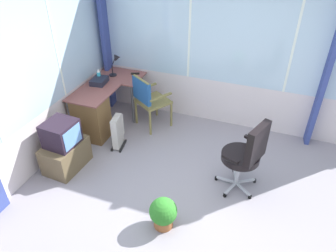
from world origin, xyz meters
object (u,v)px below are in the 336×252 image
at_px(tv_on_stand, 64,148).
at_px(desk, 93,114).
at_px(desk_lamp, 116,61).
at_px(wooden_armchair, 147,96).
at_px(office_chair, 247,153).
at_px(space_heater, 118,131).
at_px(potted_plant, 163,213).
at_px(tv_remote, 135,74).
at_px(spray_bottle, 99,75).
at_px(paper_tray, 99,81).

bearing_deg(tv_on_stand, desk, 3.09).
distance_m(desk_lamp, wooden_armchair, 0.86).
bearing_deg(desk_lamp, office_chair, -116.65).
bearing_deg(space_heater, desk_lamp, 25.90).
bearing_deg(potted_plant, space_heater, 45.34).
height_order(desk, tv_remote, tv_remote).
distance_m(office_chair, tv_on_stand, 2.55).
xyz_separation_m(space_heater, potted_plant, (-1.23, -1.24, -0.06)).
bearing_deg(spray_bottle, paper_tray, -148.67).
height_order(spray_bottle, paper_tray, spray_bottle).
bearing_deg(potted_plant, tv_on_stand, 73.62).
distance_m(desk_lamp, office_chair, 2.81).
bearing_deg(wooden_armchair, desk_lamp, 65.12).
bearing_deg(desk, desk_lamp, -3.28).
height_order(wooden_armchair, tv_on_stand, wooden_armchair).
height_order(desk_lamp, office_chair, desk_lamp).
height_order(paper_tray, office_chair, office_chair).
height_order(tv_remote, wooden_armchair, wooden_armchair).
distance_m(tv_remote, office_chair, 2.59).
xyz_separation_m(desk, space_heater, (-0.14, -0.52, -0.13)).
xyz_separation_m(tv_remote, potted_plant, (-2.31, -1.42, -0.55)).
bearing_deg(paper_tray, tv_on_stand, -174.85).
relative_size(desk, spray_bottle, 6.49).
height_order(desk, spray_bottle, spray_bottle).
bearing_deg(tv_remote, spray_bottle, 110.37).
bearing_deg(wooden_armchair, tv_remote, 43.07).
distance_m(tv_on_stand, space_heater, 0.87).
relative_size(desk_lamp, potted_plant, 0.90).
distance_m(tv_remote, wooden_armchair, 0.62).
distance_m(desk, tv_remote, 1.07).
xyz_separation_m(spray_bottle, wooden_armchair, (0.01, -0.87, -0.25)).
bearing_deg(paper_tray, tv_remote, -37.22).
relative_size(wooden_armchair, potted_plant, 2.31).
bearing_deg(office_chair, tv_remote, 58.23).
bearing_deg(desk, spray_bottle, 13.94).
relative_size(spray_bottle, paper_tray, 0.72).
xyz_separation_m(desk, wooden_armchair, (0.51, -0.75, 0.20)).
relative_size(office_chair, potted_plant, 2.60).
bearing_deg(wooden_armchair, spray_bottle, 90.50).
xyz_separation_m(desk, potted_plant, (-1.36, -1.76, -0.19)).
distance_m(desk_lamp, paper_tray, 0.48).
height_order(wooden_armchair, potted_plant, wooden_armchair).
height_order(tv_remote, potted_plant, tv_remote).
xyz_separation_m(tv_remote, tv_on_stand, (-1.81, 0.29, -0.42)).
height_order(wooden_armchair, space_heater, wooden_armchair).
height_order(paper_tray, wooden_armchair, wooden_armchair).
distance_m(desk_lamp, tv_on_stand, 1.82).
xyz_separation_m(paper_tray, office_chair, (-0.82, -2.61, -0.17)).
bearing_deg(space_heater, tv_on_stand, 146.63).
relative_size(tv_on_stand, space_heater, 1.41).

